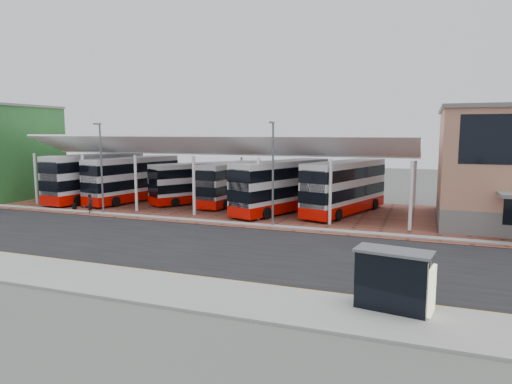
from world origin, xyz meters
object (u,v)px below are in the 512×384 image
Objects in this scene: bus_0 at (96,177)px; pedestrian at (90,204)px; bus_1 at (133,180)px; bus_5 at (345,187)px; bus_4 at (281,187)px; bus_3 at (231,183)px; bus_2 at (197,183)px; bus_shelter at (398,275)px.

pedestrian is (4.84, -6.68, -1.57)m from bus_0.
bus_1 is 0.99× the size of bus_5.
bus_5 reaches higher than bus_4.
bus_4 is (6.23, -2.81, 0.23)m from bus_3.
pedestrian is at bearing -91.71° from bus_2.
pedestrian is (-9.64, -9.39, -1.21)m from bus_3.
bus_4 is 3.55× the size of bus_shelter.
bus_2 is 15.33m from bus_5.
pedestrian is at bearing -47.48° from bus_0.
bus_2 is 3.59m from bus_3.
bus_2 is (6.76, 1.55, -0.26)m from bus_1.
bus_1 is at bearing -161.68° from bus_4.
bus_0 is 1.27× the size of bus_2.
bus_0 is 38.35m from bus_shelter.
bus_3 reaches higher than bus_shelter.
bus_5 is at bearing 12.48° from bus_1.
bus_5 reaches higher than bus_1.
bus_4 is 6.60× the size of pedestrian.
bus_0 reaches higher than bus_3.
bus_1 is at bearing 16.57° from bus_0.
bus_0 reaches higher than bus_shelter.
bus_3 is (14.47, 2.72, -0.36)m from bus_0.
bus_4 is 5.68m from bus_5.
bus_3 is (10.32, 1.99, -0.21)m from bus_1.
bus_5 is at bearing 35.40° from bus_4.
bus_0 is at bearing -164.95° from bus_3.
bus_1 is 35.39m from bus_shelter.
bus_3 is 29.53m from bus_shelter.
bus_0 is 20.71m from bus_4.
bus_5 is (5.50, 1.39, 0.01)m from bus_4.
bus_2 is at bearing -168.61° from bus_3.
bus_1 is 1.20× the size of bus_2.
bus_4 is (16.55, -0.83, 0.02)m from bus_1.
bus_0 is at bearing 19.29° from pedestrian.
bus_shelter is (21.17, -23.27, -0.42)m from bus_2.
pedestrian is at bearing -136.31° from bus_4.
bus_3 is 6.84m from bus_4.
bus_0 reaches higher than pedestrian.
bus_0 is 1.06× the size of bus_4.
bus_1 is 7.57m from pedestrian.
bus_0 reaches higher than bus_4.
bus_5 is (11.73, -1.42, 0.24)m from bus_3.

